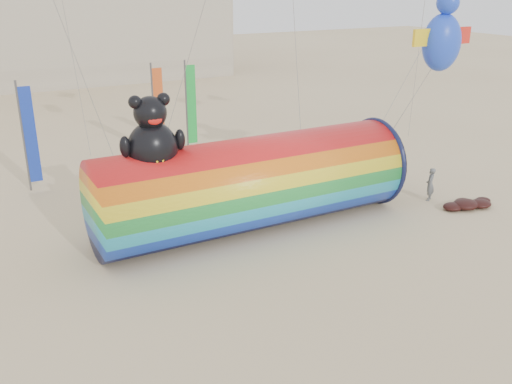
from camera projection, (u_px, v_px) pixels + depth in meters
name	position (u px, v px, depth m)	size (l,w,h in m)	color
ground	(264.00, 274.00, 19.37)	(160.00, 160.00, 0.00)	#CCB58C
windsock_assembly	(252.00, 181.00, 22.46)	(12.66, 3.86, 5.84)	red
kite_handler	(430.00, 184.00, 25.59)	(0.55, 0.36, 1.51)	#5B5F63
fabric_bundle	(468.00, 204.00, 24.93)	(2.62, 1.35, 0.41)	#3B0F0A
festival_banners	(132.00, 115.00, 30.08)	(9.77, 2.82, 5.20)	#59595E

